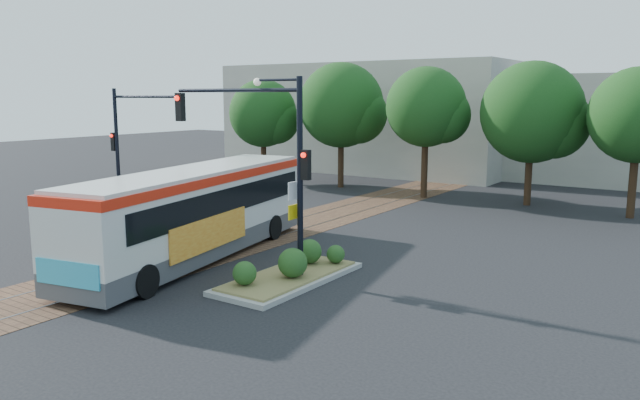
# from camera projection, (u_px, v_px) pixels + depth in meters

# --- Properties ---
(ground) EXTENTS (120.00, 120.00, 0.00)m
(ground) POSITION_uv_depth(u_px,v_px,m) (200.00, 253.00, 22.71)
(ground) COLOR black
(ground) RESTS_ON ground
(trackbed) EXTENTS (3.60, 40.00, 0.02)m
(trackbed) POSITION_uv_depth(u_px,v_px,m) (269.00, 233.00, 25.98)
(trackbed) COLOR brown
(trackbed) RESTS_ON ground
(tree_row) EXTENTS (26.40, 5.60, 7.67)m
(tree_row) POSITION_uv_depth(u_px,v_px,m) (424.00, 110.00, 34.66)
(tree_row) COLOR #382314
(tree_row) RESTS_ON ground
(warehouses) EXTENTS (40.00, 13.00, 8.00)m
(warehouses) POSITION_uv_depth(u_px,v_px,m) (473.00, 121.00, 45.87)
(warehouses) COLOR #ADA899
(warehouses) RESTS_ON ground
(city_bus) EXTENTS (4.71, 11.99, 3.14)m
(city_bus) POSITION_uv_depth(u_px,v_px,m) (195.00, 209.00, 21.63)
(city_bus) COLOR #49494C
(city_bus) RESTS_ON ground
(traffic_island) EXTENTS (2.20, 5.20, 1.13)m
(traffic_island) POSITION_uv_depth(u_px,v_px,m) (291.00, 270.00, 19.26)
(traffic_island) COLOR gray
(traffic_island) RESTS_ON ground
(signal_pole_main) EXTENTS (5.49, 0.46, 6.00)m
(signal_pole_main) POSITION_uv_depth(u_px,v_px,m) (267.00, 145.00, 19.23)
(signal_pole_main) COLOR black
(signal_pole_main) RESTS_ON ground
(signal_pole_left) EXTENTS (4.99, 0.34, 6.00)m
(signal_pole_left) POSITION_uv_depth(u_px,v_px,m) (131.00, 133.00, 29.96)
(signal_pole_left) COLOR black
(signal_pole_left) RESTS_ON ground
(officer) EXTENTS (0.68, 0.61, 1.57)m
(officer) POSITION_uv_depth(u_px,v_px,m) (142.00, 196.00, 30.71)
(officer) COLOR black
(officer) RESTS_ON ground
(parked_car) EXTENTS (5.11, 3.53, 1.37)m
(parked_car) POSITION_uv_depth(u_px,v_px,m) (236.00, 185.00, 35.03)
(parked_car) COLOR black
(parked_car) RESTS_ON ground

